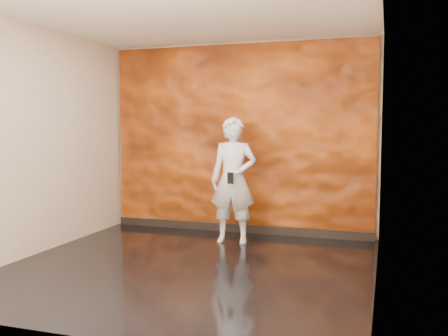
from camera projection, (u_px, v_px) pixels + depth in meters
room at (188, 142)px, 5.47m from camera, size 4.02×4.02×2.81m
feature_wall at (239, 139)px, 7.33m from camera, size 3.90×0.06×2.75m
baseboard at (238, 228)px, 7.40m from camera, size 3.90×0.04×0.12m
man at (233, 180)px, 6.69m from camera, size 0.65×0.46×1.69m
phone at (230, 178)px, 6.43m from camera, size 0.08×0.02×0.15m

